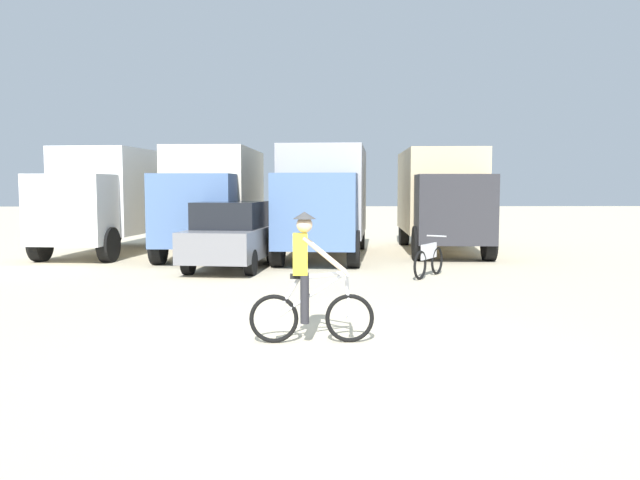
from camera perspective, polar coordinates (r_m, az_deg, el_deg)
ground_plane at (r=8.47m, az=0.86°, el=-10.03°), size 120.00×120.00×0.00m
box_truck_avon_van at (r=22.08m, az=-17.91°, el=3.82°), size 3.13×6.98×3.35m
box_truck_cream_rv at (r=20.67m, az=-9.40°, el=3.94°), size 2.75×6.87×3.35m
box_truck_grey_hauler at (r=19.74m, az=0.38°, el=3.96°), size 3.11×6.97×3.35m
box_truck_tan_camper at (r=21.69m, az=10.68°, el=3.96°), size 2.81×6.89×3.35m
sedan_parked at (r=16.99m, az=-7.75°, el=0.43°), size 2.37×4.42×1.76m
cyclist_orange_shirt at (r=8.87m, az=-1.11°, el=-3.77°), size 1.73×0.52×1.82m
bicycle_spare at (r=15.55m, az=9.63°, el=-1.79°), size 0.99×1.48×0.97m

